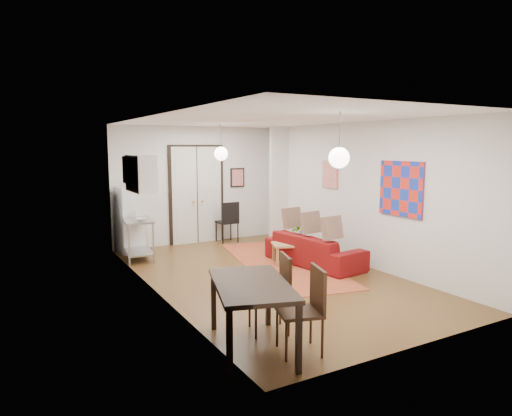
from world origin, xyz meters
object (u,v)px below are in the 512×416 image
fridge (130,220)px  dining_chair_near (265,286)px  coffee_table (296,246)px  sofa (314,249)px  black_side_chair (225,218)px  kitchen_counter (138,233)px  dining_table (251,290)px  dining_chair_far (295,301)px

fridge → dining_chair_near: (0.45, -5.27, -0.16)m
coffee_table → sofa: bearing=-47.5°
fridge → black_side_chair: bearing=-5.6°
kitchen_counter → black_side_chair: size_ratio=1.17×
dining_table → kitchen_counter: bearing=90.0°
dining_table → fridge: bearing=90.0°
coffee_table → kitchen_counter: 3.40m
coffee_table → dining_chair_near: bearing=-130.9°
sofa → dining_chair_near: dining_chair_near is taller
sofa → fridge: (-3.01, 2.92, 0.44)m
kitchen_counter → fridge: 0.66m
sofa → coffee_table: sofa is taller
kitchen_counter → fridge: bearing=98.0°
coffee_table → fridge: (-2.74, 2.63, 0.39)m
dining_chair_near → fridge: bearing=-158.0°
dining_chair_near → black_side_chair: bearing=177.0°
black_side_chair → coffee_table: bearing=97.2°
fridge → dining_chair_near: fridge is taller
dining_chair_near → dining_chair_far: bearing=17.2°
sofa → coffee_table: (-0.26, 0.29, 0.05)m
sofa → kitchen_counter: 3.78m
coffee_table → dining_chair_near: size_ratio=1.06×
coffee_table → kitchen_counter: (-2.74, 2.00, 0.19)m
dining_table → dining_chair_near: bearing=45.3°
sofa → dining_chair_far: (-2.56, -3.06, 0.27)m
black_side_chair → dining_chair_far: bearing=72.5°
kitchen_counter → dining_chair_near: bearing=-76.5°
dining_table → black_side_chair: 6.31m
sofa → dining_chair_far: size_ratio=2.14×
coffee_table → dining_table: dining_table is taller
dining_chair_far → coffee_table: bearing=162.7°
dining_chair_far → dining_table: bearing=-101.6°
dining_chair_near → sofa: bearing=149.9°
coffee_table → fridge: fridge is taller
dining_table → black_side_chair: size_ratio=1.61×
fridge → dining_chair_far: (0.45, -5.97, -0.16)m
coffee_table → dining_chair_near: (-2.30, -2.65, 0.22)m
dining_table → dining_chair_near: dining_chair_near is taller
coffee_table → black_side_chair: size_ratio=1.05×
black_side_chair → dining_chair_near: bearing=70.4°
coffee_table → dining_table: (-2.74, -3.10, 0.36)m
coffee_table → fridge: size_ratio=0.72×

